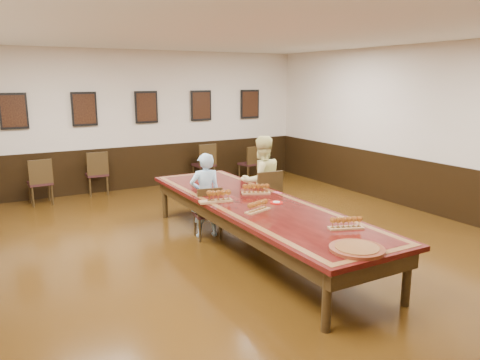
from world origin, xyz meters
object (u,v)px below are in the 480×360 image
person_woman (261,181)px  spare_chair_d (248,163)px  person_man (205,195)px  chair_woman (264,198)px  spare_chair_c (204,163)px  spare_chair_b (96,173)px  spare_chair_a (40,181)px  carved_platter (357,249)px  conference_table (257,212)px  chair_man (207,212)px

person_woman → spare_chair_d: bearing=-112.6°
person_man → chair_woman: bearing=-170.4°
chair_woman → spare_chair_c: (0.56, 3.69, -0.01)m
chair_woman → spare_chair_b: bearing=-57.8°
spare_chair_a → person_woman: person_woman is taller
chair_woman → person_man: person_man is taller
chair_woman → spare_chair_d: 3.95m
spare_chair_b → spare_chair_c: spare_chair_c is taller
person_man → carved_platter: 3.22m
conference_table → spare_chair_a: bearing=118.8°
chair_woman → person_man: bearing=4.0°
chair_woman → person_woman: 0.31m
person_woman → carved_platter: 3.42m
person_man → spare_chair_c: bearing=-104.7°
spare_chair_b → spare_chair_c: bearing=178.3°
chair_woman → carved_platter: chair_woman is taller
spare_chair_a → spare_chair_b: 1.25m
carved_platter → chair_woman: bearing=74.9°
chair_man → spare_chair_d: bearing=-118.7°
chair_man → conference_table: (0.38, -0.90, 0.18)m
chair_man → person_woman: size_ratio=0.55×
spare_chair_b → conference_table: spare_chair_b is taller
spare_chair_c → carved_platter: (-1.42, -6.89, 0.27)m
person_woman → carved_platter: (-0.87, -3.31, -0.02)m
spare_chair_c → spare_chair_d: size_ratio=1.15×
person_man → conference_table: size_ratio=0.28×
chair_man → spare_chair_b: size_ratio=0.89×
spare_chair_c → chair_man: bearing=62.5°
person_man → chair_man: bearing=90.0°
chair_man → conference_table: chair_man is taller
chair_woman → chair_man: bearing=8.6°
chair_man → spare_chair_c: size_ratio=0.87×
conference_table → spare_chair_d: bearing=60.9°
spare_chair_b → chair_man: bearing=104.1°
chair_man → chair_woman: (1.14, 0.08, 0.07)m
carved_platter → spare_chair_c: bearing=78.3°
spare_chair_b → carved_platter: spare_chair_b is taller
spare_chair_c → spare_chair_d: (1.19, -0.15, -0.06)m
chair_man → spare_chair_b: 4.01m
spare_chair_c → spare_chair_d: bearing=169.8°
chair_woman → spare_chair_d: (1.76, 3.54, -0.07)m
chair_man → person_man: person_man is taller
spare_chair_c → spare_chair_d: spare_chair_c is taller
conference_table → carved_platter: bearing=-92.7°
spare_chair_a → person_woman: 4.71m
chair_man → carved_platter: (0.28, -3.12, 0.34)m
spare_chair_a → spare_chair_c: (3.79, 0.17, 0.02)m
conference_table → person_man: bearing=110.3°
chair_woman → spare_chair_b: size_ratio=1.03×
spare_chair_b → spare_chair_a: bearing=16.2°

